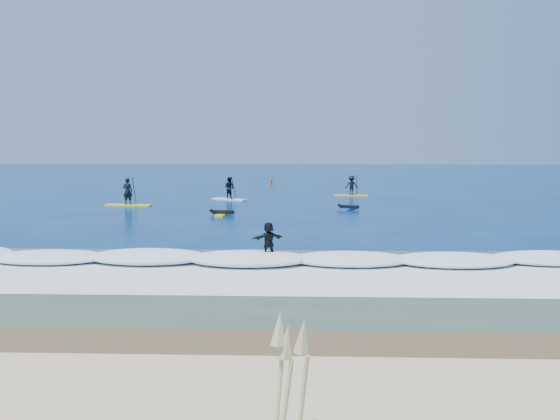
{
  "coord_description": "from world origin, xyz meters",
  "views": [
    {
      "loc": [
        3.12,
        -34.35,
        4.93
      ],
      "look_at": [
        1.78,
        2.57,
        0.6
      ],
      "focal_mm": 40.0,
      "sensor_mm": 36.0,
      "label": 1
    }
  ],
  "objects_px": {
    "sup_paddler_center": "(229,190)",
    "prone_paddler_near": "(222,213)",
    "sup_paddler_left": "(128,196)",
    "marker_buoy": "(271,181)",
    "wave_surfer": "(268,242)",
    "sup_paddler_right": "(352,187)",
    "prone_paddler_far": "(348,208)"
  },
  "relations": [
    {
      "from": "sup_paddler_center",
      "to": "prone_paddler_near",
      "type": "height_order",
      "value": "sup_paddler_center"
    },
    {
      "from": "sup_paddler_left",
      "to": "marker_buoy",
      "type": "xyz_separation_m",
      "value": [
        9.21,
        21.83,
        -0.45
      ]
    },
    {
      "from": "sup_paddler_left",
      "to": "marker_buoy",
      "type": "distance_m",
      "value": 23.7
    },
    {
      "from": "sup_paddler_center",
      "to": "wave_surfer",
      "type": "distance_m",
      "value": 25.04
    },
    {
      "from": "sup_paddler_right",
      "to": "marker_buoy",
      "type": "relative_size",
      "value": 4.48
    },
    {
      "from": "prone_paddler_near",
      "to": "sup_paddler_right",
      "type": "bearing_deg",
      "value": -30.36
    },
    {
      "from": "prone_paddler_far",
      "to": "wave_surfer",
      "type": "distance_m",
      "value": 18.83
    },
    {
      "from": "sup_paddler_left",
      "to": "marker_buoy",
      "type": "relative_size",
      "value": 5.29
    },
    {
      "from": "prone_paddler_near",
      "to": "sup_paddler_center",
      "type": "bearing_deg",
      "value": 8.25
    },
    {
      "from": "prone_paddler_far",
      "to": "marker_buoy",
      "type": "height_order",
      "value": "marker_buoy"
    },
    {
      "from": "wave_surfer",
      "to": "marker_buoy",
      "type": "height_order",
      "value": "wave_surfer"
    },
    {
      "from": "wave_surfer",
      "to": "marker_buoy",
      "type": "bearing_deg",
      "value": 67.97
    },
    {
      "from": "sup_paddler_right",
      "to": "wave_surfer",
      "type": "xyz_separation_m",
      "value": [
        -5.44,
        -28.21,
        0.06
      ]
    },
    {
      "from": "prone_paddler_far",
      "to": "wave_surfer",
      "type": "relative_size",
      "value": 0.92
    },
    {
      "from": "prone_paddler_near",
      "to": "marker_buoy",
      "type": "height_order",
      "value": "marker_buoy"
    },
    {
      "from": "prone_paddler_near",
      "to": "sup_paddler_left",
      "type": "bearing_deg",
      "value": 59.54
    },
    {
      "from": "sup_paddler_center",
      "to": "prone_paddler_near",
      "type": "xyz_separation_m",
      "value": [
        0.66,
        -9.74,
        -0.65
      ]
    },
    {
      "from": "prone_paddler_near",
      "to": "prone_paddler_far",
      "type": "bearing_deg",
      "value": -63.33
    },
    {
      "from": "prone_paddler_far",
      "to": "prone_paddler_near",
      "type": "bearing_deg",
      "value": 135.87
    },
    {
      "from": "prone_paddler_far",
      "to": "sup_paddler_center",
      "type": "bearing_deg",
      "value": 77.96
    },
    {
      "from": "marker_buoy",
      "to": "prone_paddler_far",
      "type": "bearing_deg",
      "value": -74.67
    },
    {
      "from": "marker_buoy",
      "to": "sup_paddler_right",
      "type": "bearing_deg",
      "value": -61.43
    },
    {
      "from": "sup_paddler_left",
      "to": "prone_paddler_far",
      "type": "height_order",
      "value": "sup_paddler_left"
    },
    {
      "from": "sup_paddler_center",
      "to": "marker_buoy",
      "type": "height_order",
      "value": "sup_paddler_center"
    },
    {
      "from": "sup_paddler_left",
      "to": "sup_paddler_center",
      "type": "relative_size",
      "value": 1.14
    },
    {
      "from": "sup_paddler_right",
      "to": "prone_paddler_near",
      "type": "distance_m",
      "value": 16.19
    },
    {
      "from": "sup_paddler_right",
      "to": "wave_surfer",
      "type": "height_order",
      "value": "sup_paddler_right"
    },
    {
      "from": "prone_paddler_near",
      "to": "marker_buoy",
      "type": "relative_size",
      "value": 3.17
    },
    {
      "from": "prone_paddler_near",
      "to": "marker_buoy",
      "type": "bearing_deg",
      "value": 0.68
    },
    {
      "from": "sup_paddler_left",
      "to": "sup_paddler_center",
      "type": "xyz_separation_m",
      "value": [
        6.81,
        4.54,
        0.06
      ]
    },
    {
      "from": "wave_surfer",
      "to": "marker_buoy",
      "type": "distance_m",
      "value": 41.99
    },
    {
      "from": "sup_paddler_left",
      "to": "wave_surfer",
      "type": "relative_size",
      "value": 1.62
    }
  ]
}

